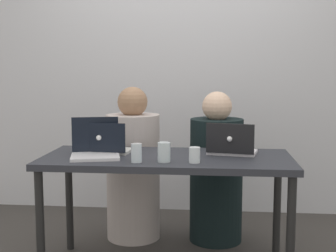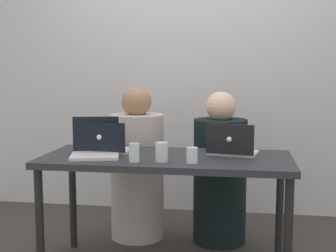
% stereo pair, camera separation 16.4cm
% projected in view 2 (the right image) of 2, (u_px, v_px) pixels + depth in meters
% --- Properties ---
extents(back_wall, '(4.50, 0.10, 2.65)m').
position_uv_depth(back_wall, '(190.00, 62.00, 4.11)').
color(back_wall, silver).
rests_on(back_wall, ground).
extents(desk, '(1.53, 0.66, 0.73)m').
position_uv_depth(desk, '(166.00, 168.00, 2.89)').
color(desk, '#292B31').
rests_on(desk, ground).
extents(person_on_left, '(0.41, 0.41, 1.14)m').
position_uv_depth(person_on_left, '(137.00, 171.00, 3.50)').
color(person_on_left, '#BEB1AC').
rests_on(person_on_left, ground).
extents(person_on_right, '(0.42, 0.42, 1.11)m').
position_uv_depth(person_on_right, '(220.00, 176.00, 3.41)').
color(person_on_right, black).
rests_on(person_on_right, ground).
extents(laptop_back_left, '(0.35, 0.25, 0.20)m').
position_uv_depth(laptop_back_left, '(104.00, 145.00, 3.01)').
color(laptop_back_left, silver).
rests_on(laptop_back_left, desk).
extents(laptop_back_right, '(0.33, 0.27, 0.20)m').
position_uv_depth(laptop_back_right, '(232.00, 148.00, 2.92)').
color(laptop_back_right, silver).
rests_on(laptop_back_right, desk).
extents(laptop_front_left, '(0.34, 0.31, 0.24)m').
position_uv_depth(laptop_front_left, '(95.00, 148.00, 2.89)').
color(laptop_front_left, silver).
rests_on(laptop_front_left, desk).
extents(water_glass_left, '(0.06, 0.06, 0.11)m').
position_uv_depth(water_glass_left, '(134.00, 154.00, 2.71)').
color(water_glass_left, silver).
rests_on(water_glass_left, desk).
extents(water_glass_center, '(0.07, 0.07, 0.11)m').
position_uv_depth(water_glass_center, '(162.00, 153.00, 2.71)').
color(water_glass_center, silver).
rests_on(water_glass_center, desk).
extents(water_glass_right, '(0.07, 0.07, 0.09)m').
position_uv_depth(water_glass_right, '(192.00, 156.00, 2.67)').
color(water_glass_right, white).
rests_on(water_glass_right, desk).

